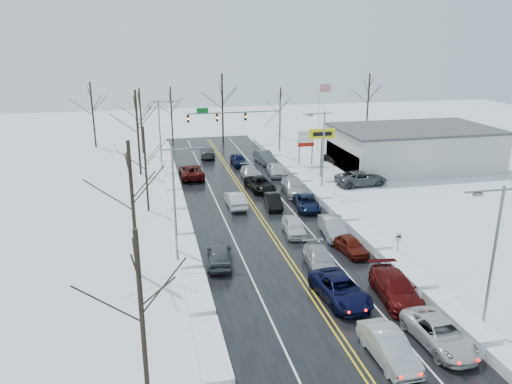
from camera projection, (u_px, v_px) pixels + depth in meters
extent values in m
plane|color=silver|center=(270.00, 231.00, 44.67)|extent=(160.00, 160.00, 0.00)
cube|color=black|center=(265.00, 223.00, 46.52)|extent=(14.00, 84.00, 0.01)
cube|color=white|center=(183.00, 230.00, 44.94)|extent=(1.59, 72.00, 0.74)
cube|color=white|center=(341.00, 217.00, 48.11)|extent=(1.59, 72.00, 0.74)
cylinder|color=slate|center=(280.00, 128.00, 71.28)|extent=(0.24, 0.24, 8.00)
cylinder|color=slate|center=(235.00, 112.00, 69.16)|extent=(13.00, 0.18, 0.18)
cylinder|color=slate|center=(272.00, 119.00, 70.60)|extent=(2.33, 0.10, 2.33)
cube|color=#0C591E|center=(202.00, 111.00, 68.10)|extent=(1.60, 0.08, 0.70)
cube|color=black|center=(245.00, 117.00, 69.67)|extent=(0.32, 0.25, 1.05)
sphere|color=#3F0705|center=(246.00, 115.00, 69.43)|extent=(0.20, 0.20, 0.20)
sphere|color=orange|center=(246.00, 117.00, 69.52)|extent=(0.22, 0.22, 0.22)
sphere|color=black|center=(246.00, 119.00, 69.61)|extent=(0.20, 0.20, 0.20)
cube|color=black|center=(217.00, 118.00, 68.84)|extent=(0.32, 0.25, 1.05)
sphere|color=#3F0705|center=(217.00, 116.00, 68.60)|extent=(0.20, 0.20, 0.20)
sphere|color=orange|center=(217.00, 118.00, 68.69)|extent=(0.22, 0.22, 0.22)
sphere|color=black|center=(217.00, 120.00, 68.78)|extent=(0.20, 0.20, 0.20)
cube|color=black|center=(188.00, 119.00, 68.00)|extent=(0.32, 0.25, 1.05)
sphere|color=#3F0705|center=(188.00, 117.00, 67.76)|extent=(0.20, 0.20, 0.20)
sphere|color=orange|center=(188.00, 119.00, 67.85)|extent=(0.22, 0.22, 0.22)
sphere|color=black|center=(188.00, 121.00, 67.94)|extent=(0.20, 0.20, 0.20)
cylinder|color=slate|center=(321.00, 155.00, 60.89)|extent=(0.20, 0.20, 5.60)
cube|color=yellow|center=(322.00, 134.00, 60.11)|extent=(3.20, 0.30, 1.20)
cube|color=black|center=(323.00, 134.00, 59.95)|extent=(2.40, 0.04, 0.50)
cylinder|color=slate|center=(299.00, 151.00, 66.53)|extent=(0.16, 0.16, 4.00)
cylinder|color=slate|center=(312.00, 150.00, 66.90)|extent=(0.16, 0.16, 4.00)
cube|color=white|center=(306.00, 133.00, 66.02)|extent=(2.20, 0.22, 0.70)
cube|color=white|center=(306.00, 139.00, 66.26)|extent=(2.20, 0.22, 0.70)
cube|color=#AB150D|center=(306.00, 145.00, 66.48)|extent=(2.20, 0.22, 0.50)
cylinder|color=slate|center=(398.00, 247.00, 38.60)|extent=(0.08, 0.08, 2.20)
cube|color=white|center=(399.00, 237.00, 38.33)|extent=(0.55, 0.05, 0.70)
cube|color=black|center=(399.00, 237.00, 38.30)|extent=(0.35, 0.02, 0.15)
cylinder|color=silver|center=(318.00, 118.00, 74.19)|extent=(0.14, 0.14, 10.00)
cube|color=beige|center=(413.00, 148.00, 65.66)|extent=(20.00, 12.00, 5.00)
cube|color=#262628|center=(342.00, 159.00, 63.86)|extent=(0.10, 11.00, 2.80)
cube|color=#3F3F42|center=(415.00, 128.00, 64.86)|extent=(20.40, 12.40, 0.30)
cylinder|color=slate|center=(493.00, 262.00, 28.34)|extent=(0.18, 0.18, 9.00)
cylinder|color=slate|center=(491.00, 191.00, 26.87)|extent=(3.20, 0.12, 0.12)
cube|color=slate|center=(478.00, 194.00, 26.75)|extent=(0.50, 0.25, 0.18)
cylinder|color=slate|center=(323.00, 153.00, 54.38)|extent=(0.18, 0.18, 9.00)
cylinder|color=slate|center=(318.00, 114.00, 52.92)|extent=(3.20, 0.12, 0.12)
cube|color=slate|center=(310.00, 115.00, 52.79)|extent=(0.50, 0.25, 0.18)
cylinder|color=slate|center=(175.00, 205.00, 37.81)|extent=(0.18, 0.18, 9.00)
cylinder|color=slate|center=(183.00, 149.00, 36.68)|extent=(3.20, 0.12, 0.12)
cube|color=slate|center=(194.00, 150.00, 36.89)|extent=(0.50, 0.25, 0.18)
cylinder|color=slate|center=(160.00, 135.00, 63.85)|extent=(0.18, 0.18, 9.00)
cylinder|color=slate|center=(164.00, 101.00, 62.72)|extent=(3.20, 0.12, 0.12)
cube|color=slate|center=(171.00, 102.00, 62.93)|extent=(0.50, 0.25, 0.18)
cylinder|color=#2D231C|center=(142.00, 322.00, 22.41)|extent=(0.24, 0.24, 9.00)
cylinder|color=#2D231C|center=(133.00, 210.00, 35.17)|extent=(0.27, 0.27, 10.00)
cylinder|color=#2D231C|center=(146.00, 170.00, 48.63)|extent=(0.23, 0.23, 8.50)
cylinder|color=#2D231C|center=(138.00, 133.00, 61.20)|extent=(0.28, 0.28, 10.50)
cylinder|color=#2D231C|center=(141.00, 121.00, 72.60)|extent=(0.25, 0.25, 9.50)
cylinder|color=#2D231C|center=(93.00, 115.00, 76.60)|extent=(0.27, 0.27, 10.00)
cylinder|color=#2D231C|center=(172.00, 115.00, 80.19)|extent=(0.24, 0.24, 9.00)
cylinder|color=#2D231C|center=(223.00, 109.00, 79.70)|extent=(0.29, 0.29, 11.00)
cylinder|color=#2D231C|center=(280.00, 113.00, 83.56)|extent=(0.23, 0.23, 8.50)
cylinder|color=#2D231C|center=(368.00, 104.00, 87.06)|extent=(0.28, 0.28, 10.50)
imported|color=#ADAFB6|center=(388.00, 359.00, 27.06)|extent=(1.77, 4.79, 1.57)
imported|color=black|center=(340.00, 300.00, 33.15)|extent=(3.08, 5.80, 1.55)
imported|color=#95979C|center=(319.00, 268.00, 37.70)|extent=(2.44, 5.08, 1.43)
imported|color=silver|center=(294.00, 234.00, 44.05)|extent=(2.09, 4.37, 1.44)
imported|color=black|center=(273.00, 207.00, 50.85)|extent=(1.85, 4.35, 1.40)
imported|color=black|center=(260.00, 190.00, 56.50)|extent=(3.00, 5.57, 1.49)
imported|color=#9EA1A5|center=(251.00, 179.00, 60.72)|extent=(2.27, 5.24, 1.50)
imported|color=black|center=(238.00, 165.00, 67.09)|extent=(1.90, 4.47, 1.51)
imported|color=#BBBBBD|center=(439.00, 345.00, 28.34)|extent=(2.67, 5.37, 1.46)
imported|color=#460909|center=(395.00, 299.00, 33.24)|extent=(2.96, 5.95, 1.66)
imported|color=#50120A|center=(350.00, 253.00, 40.26)|extent=(2.08, 4.19, 1.37)
imported|color=#92959A|center=(333.00, 236.00, 43.66)|extent=(2.23, 5.01, 1.60)
imported|color=black|center=(307.00, 209.00, 50.36)|extent=(2.85, 5.08, 1.34)
imported|color=#9D9FA4|center=(294.00, 194.00, 55.21)|extent=(2.71, 5.86, 1.66)
imported|color=#BCBCBE|center=(276.00, 176.00, 62.23)|extent=(2.07, 4.54, 1.51)
imported|color=#434649|center=(264.00, 163.00, 68.27)|extent=(2.38, 5.24, 1.67)
imported|color=silver|center=(236.00, 207.00, 50.98)|extent=(1.71, 4.73, 1.55)
imported|color=#430909|center=(192.00, 178.00, 61.30)|extent=(2.79, 5.96, 1.65)
imported|color=#47494C|center=(208.00, 157.00, 71.63)|extent=(2.52, 5.18, 1.45)
imported|color=#434649|center=(220.00, 264.00, 38.28)|extent=(2.43, 4.82, 1.57)
imported|color=#444749|center=(361.00, 185.00, 58.34)|extent=(6.16, 3.03, 1.68)
imported|color=#3B3D3F|center=(366.00, 171.00, 64.14)|extent=(2.61, 5.25, 1.47)
imported|color=black|center=(336.00, 164.00, 68.06)|extent=(2.49, 5.20, 1.71)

